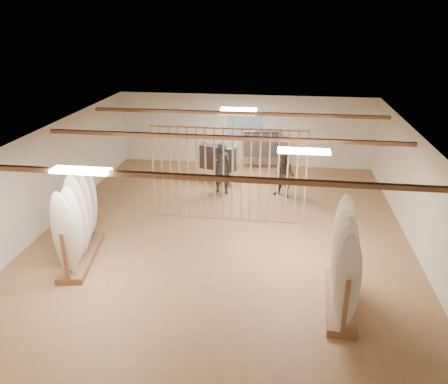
# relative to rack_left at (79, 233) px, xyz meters

# --- Properties ---
(floor) EXTENTS (12.00, 12.00, 0.00)m
(floor) POSITION_rel_rack_left_xyz_m (3.29, 1.97, -0.75)
(floor) COLOR #A57850
(floor) RESTS_ON ground
(ceiling) EXTENTS (12.00, 12.00, 0.00)m
(ceiling) POSITION_rel_rack_left_xyz_m (3.29, 1.97, 2.05)
(ceiling) COLOR gray
(ceiling) RESTS_ON ground
(wall_back) EXTENTS (12.00, 0.00, 12.00)m
(wall_back) POSITION_rel_rack_left_xyz_m (3.29, 7.97, 0.65)
(wall_back) COLOR silver
(wall_back) RESTS_ON ground
(wall_front) EXTENTS (12.00, 0.00, 12.00)m
(wall_front) POSITION_rel_rack_left_xyz_m (3.29, -4.03, 0.65)
(wall_front) COLOR silver
(wall_front) RESTS_ON ground
(wall_left) EXTENTS (0.00, 12.00, 12.00)m
(wall_left) POSITION_rel_rack_left_xyz_m (-1.71, 1.97, 0.65)
(wall_left) COLOR silver
(wall_left) RESTS_ON ground
(wall_right) EXTENTS (0.00, 12.00, 12.00)m
(wall_right) POSITION_rel_rack_left_xyz_m (8.29, 1.97, 0.65)
(wall_right) COLOR silver
(wall_right) RESTS_ON ground
(ceiling_slats) EXTENTS (9.50, 6.12, 0.10)m
(ceiling_slats) POSITION_rel_rack_left_xyz_m (3.29, 1.97, 1.97)
(ceiling_slats) COLOR brown
(ceiling_slats) RESTS_ON ground
(light_panels) EXTENTS (1.20, 0.35, 0.06)m
(light_panels) POSITION_rel_rack_left_xyz_m (3.29, 1.97, 1.99)
(light_panels) COLOR white
(light_panels) RESTS_ON ground
(bamboo_partition) EXTENTS (4.45, 0.05, 2.78)m
(bamboo_partition) POSITION_rel_rack_left_xyz_m (3.29, 2.77, 0.65)
(bamboo_partition) COLOR tan
(bamboo_partition) RESTS_ON ground
(poster) EXTENTS (1.40, 0.03, 0.90)m
(poster) POSITION_rel_rack_left_xyz_m (3.29, 7.95, 0.85)
(poster) COLOR #326AB2
(poster) RESTS_ON ground
(rack_left) EXTENTS (0.99, 2.37, 2.19)m
(rack_left) POSITION_rel_rack_left_xyz_m (0.00, 0.00, 0.00)
(rack_left) COLOR brown
(rack_left) RESTS_ON floor
(rack_right) EXTENTS (0.71, 2.22, 2.09)m
(rack_right) POSITION_rel_rack_left_xyz_m (6.17, -0.97, -0.03)
(rack_right) COLOR brown
(rack_right) RESTS_ON floor
(clothing_rack_a) EXTENTS (1.34, 0.73, 1.50)m
(clothing_rack_a) POSITION_rel_rack_left_xyz_m (2.56, 5.64, 0.23)
(clothing_rack_a) COLOR silver
(clothing_rack_a) RESTS_ON floor
(clothing_rack_b) EXTENTS (1.47, 0.47, 1.58)m
(clothing_rack_b) POSITION_rel_rack_left_xyz_m (4.00, 7.37, 0.28)
(clothing_rack_b) COLOR silver
(clothing_rack_b) RESTS_ON floor
(shopper_a) EXTENTS (0.80, 0.61, 2.02)m
(shopper_a) POSITION_rel_rack_left_xyz_m (2.82, 4.85, 0.27)
(shopper_a) COLOR #25272C
(shopper_a) RESTS_ON floor
(shopper_b) EXTENTS (1.02, 0.93, 1.70)m
(shopper_b) POSITION_rel_rack_left_xyz_m (4.90, 4.74, 0.10)
(shopper_b) COLOR #372E2A
(shopper_b) RESTS_ON floor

